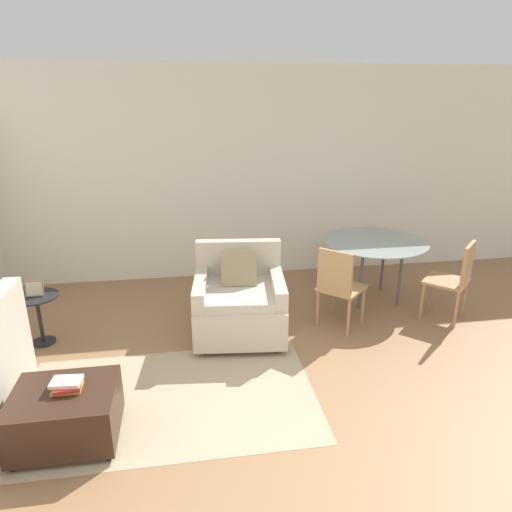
% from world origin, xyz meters
% --- Properties ---
extents(ground_plane, '(20.00, 20.00, 0.00)m').
position_xyz_m(ground_plane, '(0.00, 0.00, 0.00)').
color(ground_plane, '#936B47').
extents(wall_back, '(12.00, 0.06, 2.75)m').
position_xyz_m(wall_back, '(0.00, 3.71, 1.38)').
color(wall_back, white).
rests_on(wall_back, ground_plane).
extents(area_rug, '(2.41, 1.46, 0.01)m').
position_xyz_m(area_rug, '(-1.25, 0.96, 0.00)').
color(area_rug, tan).
rests_on(area_rug, ground_plane).
extents(armchair, '(0.99, 0.99, 0.92)m').
position_xyz_m(armchair, '(-0.54, 1.96, 0.36)').
color(armchair, beige).
rests_on(armchair, ground_plane).
extents(ottoman, '(0.72, 0.60, 0.40)m').
position_xyz_m(ottoman, '(-1.95, 0.60, 0.22)').
color(ottoman, '#382319').
rests_on(ottoman, ground_plane).
extents(book_stack, '(0.22, 0.19, 0.08)m').
position_xyz_m(book_stack, '(-1.92, 0.63, 0.44)').
color(book_stack, gold).
rests_on(book_stack, ottoman).
extents(tv_remote_primary, '(0.05, 0.13, 0.01)m').
position_xyz_m(tv_remote_primary, '(-2.04, 0.73, 0.41)').
color(tv_remote_primary, black).
rests_on(tv_remote_primary, ottoman).
extents(side_table, '(0.42, 0.42, 0.52)m').
position_xyz_m(side_table, '(-2.52, 2.08, 0.36)').
color(side_table, black).
rests_on(side_table, ground_plane).
extents(picture_frame, '(0.17, 0.06, 0.16)m').
position_xyz_m(picture_frame, '(-2.52, 2.08, 0.59)').
color(picture_frame, '#8C6647').
rests_on(picture_frame, side_table).
extents(dining_table, '(1.23, 1.23, 0.74)m').
position_xyz_m(dining_table, '(1.16, 2.58, 0.67)').
color(dining_table, '#8C9E99').
rests_on(dining_table, ground_plane).
extents(dining_chair_near_left, '(0.59, 0.59, 0.90)m').
position_xyz_m(dining_chair_near_left, '(0.50, 1.92, 0.52)').
color(dining_chair_near_left, tan).
rests_on(dining_chair_near_left, ground_plane).
extents(dining_chair_near_right, '(0.59, 0.59, 0.90)m').
position_xyz_m(dining_chair_near_right, '(1.82, 1.92, 0.52)').
color(dining_chair_near_right, tan).
rests_on(dining_chair_near_right, ground_plane).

